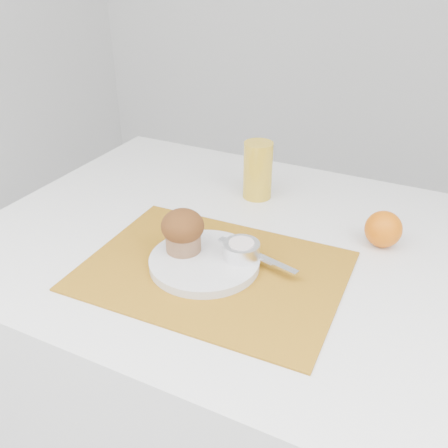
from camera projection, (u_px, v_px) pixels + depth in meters
The scene contains 11 objects.
table at pixel (266, 382), 1.16m from camera, with size 1.20×0.80×0.75m, color white.
placemat at pixel (213, 271), 0.90m from camera, with size 0.46×0.34×0.00m, color #A36B16.
plate at pixel (204, 262), 0.91m from camera, with size 0.20×0.20×0.02m, color silver.
ramekin at pixel (241, 250), 0.90m from camera, with size 0.07×0.07×0.03m, color white.
cream at pixel (242, 244), 0.89m from camera, with size 0.05×0.05×0.01m, color silver.
raspberry_near at pixel (236, 243), 0.93m from camera, with size 0.02×0.02×0.02m, color #610219.
raspberry_far at pixel (231, 246), 0.92m from camera, with size 0.02×0.02×0.02m, color #54020E.
butter_knife at pixel (257, 255), 0.91m from camera, with size 0.18×0.01×0.00m, color silver.
orange at pixel (383, 229), 0.96m from camera, with size 0.07×0.07×0.07m, color orange.
juice_glass at pixel (258, 170), 1.13m from camera, with size 0.07×0.07×0.13m, color gold.
muffin at pixel (183, 230), 0.91m from camera, with size 0.08×0.08×0.08m.
Camera 1 is at (0.28, -0.73, 1.27)m, focal length 40.00 mm.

